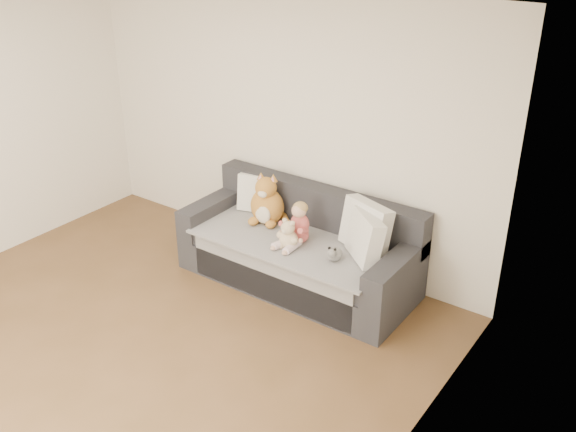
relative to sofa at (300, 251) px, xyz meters
The scene contains 10 objects.
room_shell 1.99m from the sofa, 108.21° to the right, with size 5.00×5.00×5.00m.
sofa is the anchor object (origin of this frame).
cushion_left 0.76m from the sofa, 161.79° to the left, with size 0.43×0.29×0.38m.
cushion_right_back 0.73m from the sofa, 11.75° to the left, with size 0.52×0.36×0.45m.
cushion_right_front 0.77m from the sofa, ahead, with size 0.47×0.43×0.42m.
toddler 0.35m from the sofa, 66.34° to the right, with size 0.28×0.40×0.39m.
plush_cat 0.55m from the sofa, behind, with size 0.41×0.39×0.51m.
teddy_bear 0.37m from the sofa, 80.38° to the right, with size 0.22×0.16×0.28m.
plush_cow 0.58m from the sofa, 22.84° to the right, with size 0.13×0.19×0.16m.
sippy_cup 0.33m from the sofa, 72.83° to the right, with size 0.10×0.06×0.11m.
Camera 1 is at (3.45, -2.23, 3.23)m, focal length 40.00 mm.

